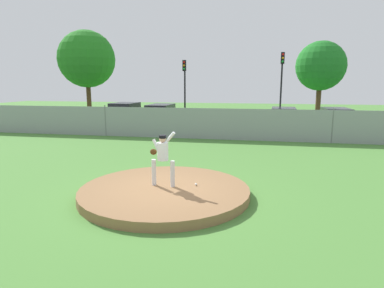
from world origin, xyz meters
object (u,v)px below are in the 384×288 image
at_px(parked_car_champagne, 125,115).
at_px(parked_car_white, 336,121).
at_px(traffic_cone_orange, 244,122).
at_px(traffic_light_far, 282,76).
at_px(parked_car_burgundy, 161,116).
at_px(traffic_light_near, 185,80).
at_px(parked_car_teal, 283,119).
at_px(pitcher_youth, 162,155).
at_px(baseball, 196,184).

bearing_deg(parked_car_champagne, parked_car_white, 0.04).
height_order(traffic_cone_orange, traffic_light_far, traffic_light_far).
bearing_deg(parked_car_burgundy, traffic_light_near, 78.67).
height_order(parked_car_white, parked_car_teal, parked_car_white).
relative_size(parked_car_white, parked_car_burgundy, 0.92).
distance_m(pitcher_youth, parked_car_teal, 15.21).
xyz_separation_m(parked_car_teal, parked_car_burgundy, (-8.81, -0.21, 0.06)).
bearing_deg(traffic_light_near, pitcher_youth, -79.57).
distance_m(parked_car_teal, parked_car_burgundy, 8.81).
bearing_deg(parked_car_teal, parked_car_burgundy, -178.66).
bearing_deg(traffic_light_far, baseball, -101.02).
height_order(parked_car_teal, parked_car_burgundy, parked_car_burgundy).
bearing_deg(pitcher_youth, parked_car_burgundy, 106.75).
height_order(baseball, parked_car_teal, parked_car_teal).
relative_size(parked_car_white, parked_car_teal, 1.02).
relative_size(parked_car_burgundy, traffic_cone_orange, 8.67).
bearing_deg(pitcher_youth, traffic_cone_orange, 84.15).
distance_m(baseball, parked_car_teal, 14.77).
bearing_deg(traffic_cone_orange, traffic_light_near, 161.99).
bearing_deg(traffic_light_far, traffic_cone_orange, -149.41).
distance_m(baseball, traffic_light_near, 19.26).
xyz_separation_m(traffic_cone_orange, traffic_light_near, (-5.18, 1.68, 3.25)).
height_order(pitcher_youth, traffic_light_far, traffic_light_far).
bearing_deg(pitcher_youth, traffic_light_near, 100.43).
xyz_separation_m(parked_car_teal, traffic_cone_orange, (-2.76, 2.47, -0.50)).
xyz_separation_m(parked_car_white, traffic_cone_orange, (-6.15, 2.65, -0.51)).
xyz_separation_m(parked_car_champagne, traffic_light_far, (11.65, 4.32, 2.97)).
distance_m(parked_car_champagne, traffic_light_far, 12.78).
distance_m(traffic_cone_orange, traffic_light_near, 6.34).
relative_size(traffic_light_near, traffic_light_far, 0.91).
bearing_deg(traffic_light_near, traffic_light_far, -0.17).
bearing_deg(parked_car_white, parked_car_burgundy, -179.90).
bearing_deg(parked_car_champagne, parked_car_burgundy, -0.23).
xyz_separation_m(pitcher_youth, parked_car_white, (7.89, 14.34, -0.42)).
distance_m(baseball, parked_car_champagne, 16.28).
relative_size(pitcher_youth, parked_car_teal, 0.38).
distance_m(baseball, parked_car_white, 15.76).
height_order(baseball, parked_car_burgundy, parked_car_burgundy).
bearing_deg(parked_car_champagne, parked_car_teal, 0.96).
height_order(parked_car_teal, traffic_light_near, traffic_light_near).
bearing_deg(parked_car_teal, parked_car_champagne, -179.04).
relative_size(baseball, traffic_cone_orange, 0.13).
xyz_separation_m(parked_car_teal, traffic_light_near, (-7.94, 4.15, 2.75)).
xyz_separation_m(pitcher_youth, parked_car_burgundy, (-4.31, 14.32, -0.37)).
relative_size(parked_car_teal, traffic_light_near, 0.83).
distance_m(traffic_light_near, traffic_light_far, 7.99).
xyz_separation_m(pitcher_youth, traffic_light_near, (-3.44, 18.68, 2.32)).
height_order(parked_car_champagne, parked_car_burgundy, parked_car_champagne).
bearing_deg(traffic_cone_orange, parked_car_burgundy, -156.15).
bearing_deg(baseball, parked_car_white, 63.89).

